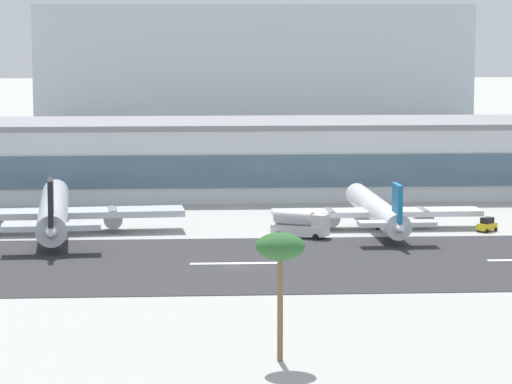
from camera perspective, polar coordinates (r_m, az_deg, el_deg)
ground_plane at (r=165.04m, az=-0.93°, el=-3.37°), size 1400.00×1400.00×0.00m
runway_strip at (r=166.85m, az=-0.96°, el=-3.24°), size 800.00×40.74×0.08m
runway_centreline_dash_4 at (r=166.85m, az=-0.93°, el=-3.23°), size 12.00×1.20×0.01m
terminal_building at (r=238.05m, az=-2.25°, el=1.56°), size 201.44×28.48×13.92m
distant_hotel_block at (r=379.94m, az=-0.12°, el=5.52°), size 128.43×24.49×38.53m
airliner_black_tail_gate_1 at (r=193.64m, az=-9.11°, el=-0.90°), size 39.99×49.96×10.43m
airliner_blue_tail_gate_2 at (r=196.39m, az=5.50°, el=-0.87°), size 32.56×42.86×8.94m
service_baggage_tug_0 at (r=196.82m, az=10.37°, el=-1.46°), size 3.49×3.27×2.20m
service_fuel_truck_1 at (r=187.98m, az=2.01°, el=-1.45°), size 8.74×6.22×3.95m
palm_tree_2 at (r=116.15m, az=1.10°, el=-2.61°), size 4.56×4.56×12.03m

